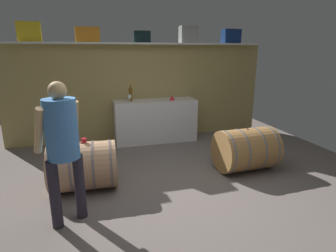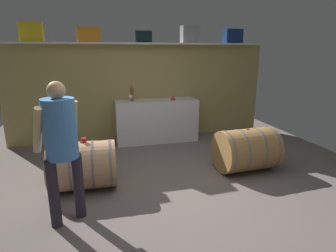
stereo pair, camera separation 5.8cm
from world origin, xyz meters
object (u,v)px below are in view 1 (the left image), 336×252
Objects in this scene: toolcase_grey at (188,35)px; work_cabinet at (155,121)px; wine_bottle_amber at (131,94)px; toolcase_black at (142,37)px; wine_glass at (129,97)px; toolcase_navy at (231,36)px; wine_barrel_near at (83,166)px; tasting_cup at (84,140)px; toolcase_orange at (87,35)px; wine_barrel_far at (246,149)px; toolcase_yellow at (29,32)px; red_funnel at (172,98)px; winemaker_pouring at (62,140)px.

work_cabinet is (-0.76, -0.18, -1.72)m from toolcase_grey.
toolcase_black is at bearing 31.91° from wine_bottle_amber.
toolcase_black reaches higher than wine_glass.
toolcase_navy reaches higher than wine_bottle_amber.
toolcase_black is 1.21m from wine_glass.
wine_bottle_amber is at bearing 64.83° from wine_barrel_near.
toolcase_orange is at bearing 85.89° from tasting_cup.
wine_barrel_near is 0.95× the size of wine_barrel_far.
wine_bottle_amber is (-0.49, 0.00, 0.58)m from work_cabinet.
toolcase_navy is 2.56m from wine_glass.
wine_bottle_amber is 0.37× the size of wine_barrel_near.
wine_barrel_far is 14.30× the size of tasting_cup.
toolcase_yellow is 2.82m from work_cabinet.
toolcase_orange is 1.03m from toolcase_black.
toolcase_grey is 3.16× the size of red_funnel.
wine_glass is 0.17× the size of wine_barrel_near.
toolcase_yellow is 5.93× the size of tasting_cup.
toolcase_yellow is 2.02m from toolcase_black.
wine_glass is at bearing -167.99° from work_cabinet.
work_cabinet reaches higher than wine_barrel_far.
toolcase_black is 1.33m from red_funnel.
toolcase_navy reaches higher than red_funnel.
toolcase_grey is 0.90× the size of toolcase_navy.
wine_glass is at bearing 64.35° from wine_barrel_near.
toolcase_orange reaches higher than tasting_cup.
toolcase_grey is at bearing 94.95° from wine_barrel_far.
wine_barrel_near is at bearing 180.00° from tasting_cup.
toolcase_yellow is 3.95m from toolcase_navy.
red_funnel is 0.12× the size of wine_barrel_near.
toolcase_orange is at bearing -2.63° from toolcase_yellow.
toolcase_black is 1.14m from wine_bottle_amber.
wine_bottle_amber is 2.48m from wine_barrel_far.
toolcase_grey is 2.32× the size of wine_glass.
toolcase_orange is 3.52m from wine_barrel_far.
toolcase_grey reaches higher than wine_bottle_amber.
toolcase_black reaches higher than work_cabinet.
toolcase_yellow is 0.89× the size of toolcase_orange.
toolcase_black reaches higher than wine_barrel_far.
wine_bottle_amber reaches higher than red_funnel.
toolcase_black reaches higher than wine_bottle_amber.
winemaker_pouring is at bearing -142.74° from toolcase_navy.
toolcase_grey reaches higher than wine_glass.
work_cabinet is 1.79× the size of wine_barrel_far.
winemaker_pouring reaches higher than red_funnel.
wine_barrel_near is at bearing -135.90° from toolcase_grey.
red_funnel is at bearing 109.34° from wine_barrel_far.
toolcase_black is at bearing 152.28° from red_funnel.
toolcase_orange is at bearing -178.28° from toolcase_grey.
winemaker_pouring is (-1.36, -2.74, -1.15)m from toolcase_black.
toolcase_yellow reaches higher than tasting_cup.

